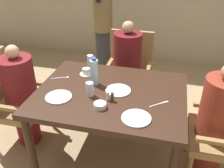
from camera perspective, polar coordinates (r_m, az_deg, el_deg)
ground_plane at (r=2.69m, az=-0.27°, el=-15.59°), size 16.00×16.00×0.00m
dining_table at (r=2.26m, az=-0.32°, el=-3.69°), size 1.32×1.03×0.76m
chair_left_side at (r=2.76m, az=-22.38°, el=-2.87°), size 0.53×0.53×0.97m
diner_in_left_chair at (r=2.66m, az=-19.95°, el=-2.53°), size 0.32×0.32×1.11m
chair_far_side at (r=3.12m, az=3.90°, el=3.35°), size 0.53×0.53×0.97m
diner_in_far_chair at (r=2.95m, az=3.42°, el=3.46°), size 0.32×0.32×1.18m
diner_in_right_chair at (r=2.31m, az=22.72°, el=-8.26°), size 0.32×0.32×1.13m
standing_host at (r=3.66m, az=-2.21°, el=13.79°), size 0.28×0.32×1.67m
plate_main_left at (r=1.90m, az=5.56°, el=-7.78°), size 0.23×0.23×0.01m
plate_main_right at (r=2.18m, az=-12.11°, el=-2.92°), size 0.23×0.23×0.01m
plate_dessert_center at (r=2.22m, az=1.42°, el=-1.48°), size 0.23×0.23×0.01m
teacup_with_saucer at (r=2.50m, az=-5.92°, el=2.75°), size 0.13×0.13×0.07m
bowl_small at (r=2.00m, az=-2.75°, el=-4.90°), size 0.10×0.10×0.04m
water_bottle at (r=2.28m, az=-4.11°, el=2.78°), size 0.08×0.08×0.27m
glass_tall_near at (r=2.13m, az=-5.10°, el=-1.20°), size 0.06×0.06×0.13m
glass_tall_mid at (r=2.64m, az=-4.99°, el=5.26°), size 0.06×0.06×0.13m
salt_shaker at (r=2.08m, az=-0.99°, el=-2.75°), size 0.03×0.03×0.08m
pepper_shaker at (r=2.07m, az=0.06°, el=-2.94°), size 0.03×0.03×0.08m
fork_beside_plate at (r=2.48m, az=-11.41°, el=1.41°), size 0.17×0.09×0.00m
knife_beside_plate at (r=2.09m, az=10.87°, el=-4.45°), size 0.15×0.13×0.00m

